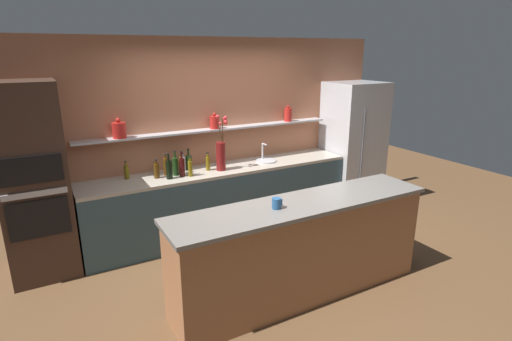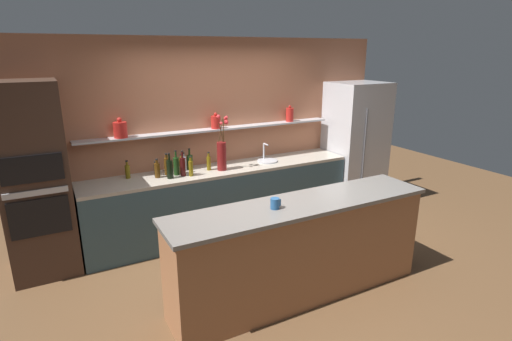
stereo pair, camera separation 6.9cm
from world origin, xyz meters
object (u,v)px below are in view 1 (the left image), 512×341
(flower_vase, at_px, (221,153))
(bottle_spirit_11, at_px, (156,170))
(bottle_oil_10, at_px, (190,168))
(bottle_oil_2, at_px, (208,163))
(sink_fixture, at_px, (266,160))
(bottle_spirit_4, at_px, (183,163))
(coffee_mug, at_px, (276,203))
(bottle_wine_6, at_px, (176,166))
(bottle_oil_7, at_px, (127,172))
(bottle_spirit_9, at_px, (166,166))
(bottle_wine_5, at_px, (182,167))
(refrigerator, at_px, (353,145))
(bottle_wine_1, at_px, (169,169))
(bottle_oil_0, at_px, (181,166))
(oven_tower, at_px, (34,183))
(bottle_wine_8, at_px, (189,162))
(bottle_sauce_3, at_px, (155,170))

(flower_vase, height_order, bottle_spirit_11, flower_vase)
(bottle_oil_10, bearing_deg, bottle_oil_2, 24.90)
(flower_vase, relative_size, sink_fixture, 2.52)
(bottle_spirit_4, distance_m, coffee_mug, 1.92)
(sink_fixture, relative_size, bottle_wine_6, 0.90)
(bottle_oil_7, bearing_deg, sink_fixture, -4.21)
(bottle_oil_7, height_order, bottle_spirit_9, bottle_spirit_9)
(bottle_oil_2, distance_m, bottle_wine_5, 0.39)
(sink_fixture, height_order, bottle_wine_5, bottle_wine_5)
(coffee_mug, bearing_deg, bottle_wine_5, 101.18)
(refrigerator, xyz_separation_m, bottle_wine_1, (-3.00, -0.06, 0.06))
(bottle_oil_2, relative_size, bottle_spirit_4, 1.01)
(bottle_oil_0, xyz_separation_m, bottle_wine_5, (-0.02, -0.11, 0.02))
(bottle_wine_6, relative_size, bottle_oil_10, 1.24)
(flower_vase, height_order, bottle_oil_0, flower_vase)
(refrigerator, bearing_deg, bottle_wine_1, -178.86)
(flower_vase, relative_size, bottle_oil_7, 3.21)
(bottle_spirit_4, relative_size, bottle_wine_6, 0.76)
(flower_vase, bearing_deg, oven_tower, 178.20)
(bottle_oil_7, bearing_deg, bottle_wine_5, -19.53)
(sink_fixture, bearing_deg, bottle_spirit_4, 173.38)
(bottle_oil_2, height_order, bottle_wine_5, bottle_wine_5)
(bottle_wine_1, xyz_separation_m, coffee_mug, (0.50, -1.66, 0.03))
(bottle_oil_0, distance_m, bottle_spirit_11, 0.32)
(bottle_wine_6, xyz_separation_m, bottle_spirit_9, (-0.10, 0.07, -0.00))
(refrigerator, bearing_deg, bottle_spirit_9, 177.93)
(bottle_oil_10, relative_size, coffee_mug, 2.43)
(flower_vase, distance_m, bottle_wine_1, 0.72)
(bottle_oil_0, xyz_separation_m, bottle_wine_8, (0.15, 0.13, -0.00))
(bottle_sauce_3, distance_m, bottle_spirit_11, 0.09)
(oven_tower, distance_m, bottle_wine_1, 1.45)
(bottle_wine_5, bearing_deg, bottle_wine_1, -171.96)
(refrigerator, height_order, coffee_mug, refrigerator)
(bottle_oil_0, bearing_deg, bottle_oil_7, 169.84)
(sink_fixture, height_order, bottle_wine_1, bottle_wine_1)
(oven_tower, height_order, flower_vase, oven_tower)
(bottle_wine_1, bearing_deg, flower_vase, 2.34)
(bottle_wine_1, bearing_deg, refrigerator, 1.14)
(oven_tower, relative_size, bottle_spirit_11, 8.97)
(flower_vase, xyz_separation_m, bottle_spirit_11, (-0.84, 0.07, -0.14))
(bottle_spirit_9, distance_m, bottle_oil_10, 0.32)
(sink_fixture, relative_size, bottle_wine_5, 0.89)
(sink_fixture, xyz_separation_m, bottle_oil_2, (-0.88, -0.00, 0.07))
(bottle_oil_0, distance_m, bottle_wine_5, 0.11)
(coffee_mug, bearing_deg, flower_vase, 83.16)
(bottle_spirit_11, bearing_deg, bottle_wine_8, 18.27)
(bottle_oil_2, xyz_separation_m, bottle_spirit_11, (-0.68, -0.00, -0.00))
(bottle_oil_0, height_order, bottle_wine_6, bottle_wine_6)
(refrigerator, relative_size, bottle_oil_0, 7.84)
(bottle_oil_2, distance_m, bottle_wine_6, 0.44)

